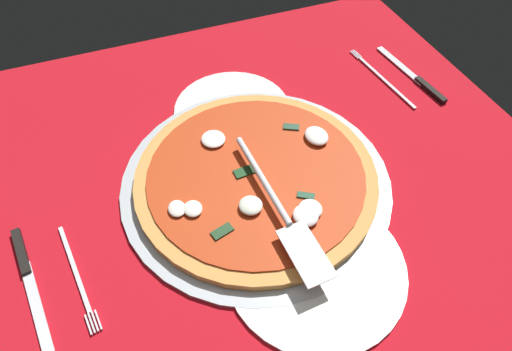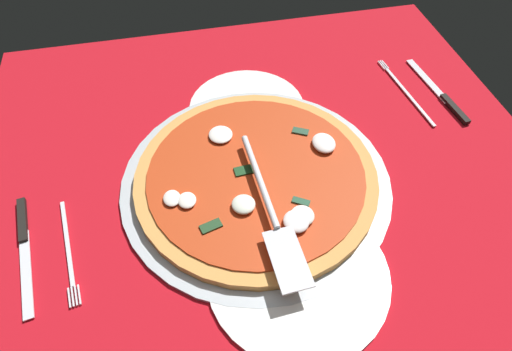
# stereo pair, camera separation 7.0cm
# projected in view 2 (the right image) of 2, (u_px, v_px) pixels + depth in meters

# --- Properties ---
(ground_plane) EXTENTS (0.97, 0.97, 0.01)m
(ground_plane) POSITION_uv_depth(u_px,v_px,m) (270.00, 188.00, 0.72)
(ground_plane) COLOR #B4101A
(pizza_pan) EXTENTS (0.44, 0.44, 0.01)m
(pizza_pan) POSITION_uv_depth(u_px,v_px,m) (256.00, 181.00, 0.72)
(pizza_pan) COLOR #AEB7BE
(pizza_pan) RESTS_ON ground_plane
(dinner_plate_left) EXTENTS (0.26, 0.26, 0.01)m
(dinner_plate_left) POSITION_uv_depth(u_px,v_px,m) (301.00, 274.00, 0.61)
(dinner_plate_left) COLOR white
(dinner_plate_left) RESTS_ON ground_plane
(dinner_plate_right) EXTENTS (0.22, 0.22, 0.01)m
(dinner_plate_right) POSITION_uv_depth(u_px,v_px,m) (245.00, 108.00, 0.83)
(dinner_plate_right) COLOR white
(dinner_plate_right) RESTS_ON ground_plane
(pizza) EXTENTS (0.39, 0.39, 0.03)m
(pizza) POSITION_uv_depth(u_px,v_px,m) (256.00, 176.00, 0.71)
(pizza) COLOR #D49146
(pizza) RESTS_ON pizza_pan
(pizza_server) EXTENTS (0.28, 0.05, 0.01)m
(pizza_server) POSITION_uv_depth(u_px,v_px,m) (270.00, 209.00, 0.63)
(pizza_server) COLOR silver
(pizza_server) RESTS_ON pizza
(place_setting_near) EXTENTS (0.23, 0.15, 0.01)m
(place_setting_near) POSITION_uv_depth(u_px,v_px,m) (423.00, 95.00, 0.86)
(place_setting_near) COLOR white
(place_setting_near) RESTS_ON ground_plane
(place_setting_far) EXTENTS (0.22, 0.16, 0.01)m
(place_setting_far) POSITION_uv_depth(u_px,v_px,m) (46.00, 249.00, 0.64)
(place_setting_far) COLOR silver
(place_setting_far) RESTS_ON ground_plane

